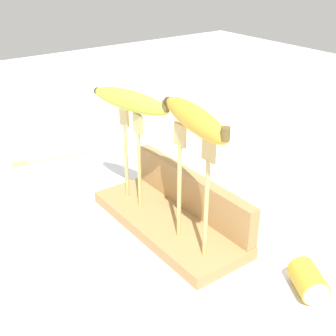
# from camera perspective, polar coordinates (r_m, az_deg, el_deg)

# --- Properties ---
(ground_plane) EXTENTS (3.00, 3.00, 0.00)m
(ground_plane) POSITION_cam_1_polar(r_m,az_deg,el_deg) (0.82, -0.00, -7.63)
(ground_plane) COLOR silver
(wooden_board) EXTENTS (0.32, 0.13, 0.02)m
(wooden_board) POSITION_cam_1_polar(r_m,az_deg,el_deg) (0.81, -0.00, -7.00)
(wooden_board) COLOR #A87F4C
(wooden_board) RESTS_ON ground
(board_backstop) EXTENTS (0.31, 0.02, 0.07)m
(board_backstop) POSITION_cam_1_polar(r_m,az_deg,el_deg) (0.82, 3.01, -3.00)
(board_backstop) COLOR #A87F4C
(board_backstop) RESTS_ON wooden_board
(fork_stand_left) EXTENTS (0.07, 0.01, 0.18)m
(fork_stand_left) POSITION_cam_1_polar(r_m,az_deg,el_deg) (0.81, -4.64, 2.49)
(fork_stand_left) COLOR tan
(fork_stand_left) RESTS_ON wooden_board
(fork_stand_right) EXTENTS (0.09, 0.01, 0.20)m
(fork_stand_right) POSITION_cam_1_polar(r_m,az_deg,el_deg) (0.68, 3.20, -1.59)
(fork_stand_right) COLOR tan
(fork_stand_right) RESTS_ON wooden_board
(banana_raised_left) EXTENTS (0.18, 0.08, 0.04)m
(banana_raised_left) POSITION_cam_1_polar(r_m,az_deg,el_deg) (0.78, -4.89, 8.61)
(banana_raised_left) COLOR #B2C138
(banana_raised_left) RESTS_ON fork_stand_left
(banana_raised_right) EXTENTS (0.19, 0.08, 0.04)m
(banana_raised_right) POSITION_cam_1_polar(r_m,az_deg,el_deg) (0.64, 3.42, 6.36)
(banana_raised_right) COLOR gold
(banana_raised_right) RESTS_ON fork_stand_right
(fork_fallen_near) EXTENTS (0.06, 0.19, 0.01)m
(fork_fallen_near) POSITION_cam_1_polar(r_m,az_deg,el_deg) (1.10, -15.93, 1.06)
(fork_fallen_near) COLOR tan
(fork_fallen_near) RESTS_ON ground
(banana_chunk_far) EXTENTS (0.07, 0.07, 0.04)m
(banana_chunk_far) POSITION_cam_1_polar(r_m,az_deg,el_deg) (0.70, 17.54, -13.64)
(banana_chunk_far) COLOR gold
(banana_chunk_far) RESTS_ON ground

